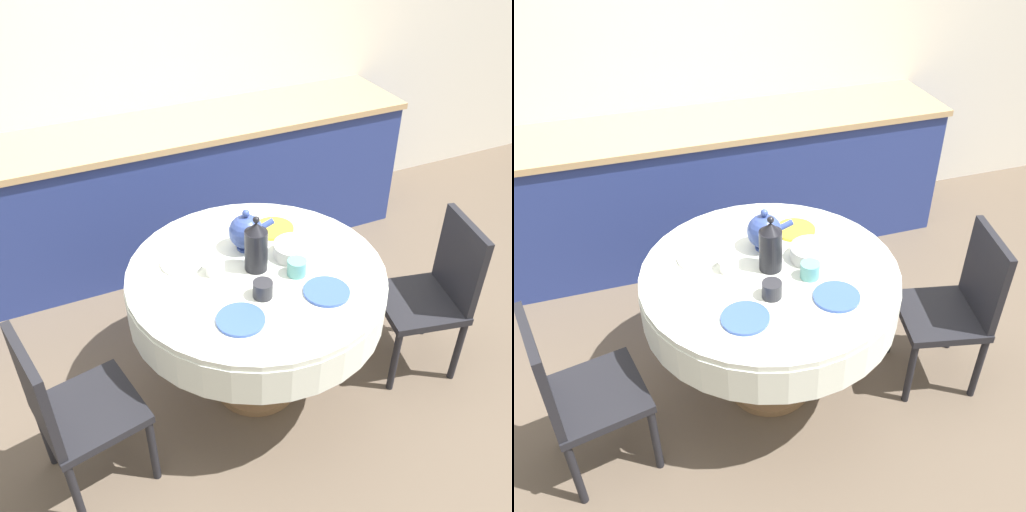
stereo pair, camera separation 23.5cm
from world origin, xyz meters
TOP-DOWN VIEW (x-y plane):
  - ground_plane at (0.00, 0.00)m, footprint 12.00×12.00m
  - wall_back at (0.00, 1.72)m, footprint 7.00×0.05m
  - kitchen_counter at (0.00, 1.39)m, footprint 3.24×0.64m
  - dining_table at (0.00, 0.00)m, footprint 1.20×1.20m
  - chair_left at (0.92, -0.20)m, footprint 0.48×0.48m
  - chair_right at (-0.92, -0.19)m, footprint 0.47×0.47m
  - plate_near_left at (-0.20, -0.28)m, footprint 0.20×0.20m
  - cup_near_left at (-0.05, -0.18)m, footprint 0.09×0.09m
  - plate_near_right at (0.21, -0.27)m, footprint 0.20×0.20m
  - cup_near_right at (0.15, -0.10)m, footprint 0.09×0.09m
  - plate_far_left at (-0.29, 0.19)m, footprint 0.20×0.20m
  - cup_far_left at (-0.18, 0.06)m, footprint 0.09×0.09m
  - plate_far_right at (0.22, 0.27)m, footprint 0.20×0.20m
  - cup_far_right at (0.06, 0.17)m, footprint 0.09×0.09m
  - coffee_carafe at (0.01, 0.01)m, footprint 0.11×0.11m
  - teapot at (0.03, 0.18)m, footprint 0.23×0.17m
  - fruit_bowl at (0.21, 0.03)m, footprint 0.20×0.20m

SIDE VIEW (x-z plane):
  - ground_plane at x=0.00m, z-range 0.00..0.00m
  - kitchen_counter at x=0.00m, z-range 0.00..0.93m
  - chair_left at x=0.92m, z-range 0.05..0.93m
  - chair_right at x=-0.92m, z-range 0.05..0.93m
  - dining_table at x=0.00m, z-range 0.26..1.03m
  - plate_near_left at x=-0.20m, z-range 0.77..0.78m
  - plate_near_right at x=0.21m, z-range 0.77..0.78m
  - plate_far_left at x=-0.29m, z-range 0.77..0.78m
  - plate_far_right at x=0.22m, z-range 0.77..0.78m
  - fruit_bowl at x=0.21m, z-range 0.77..0.83m
  - cup_near_left at x=-0.05m, z-range 0.77..0.85m
  - cup_near_right at x=0.15m, z-range 0.77..0.85m
  - cup_far_left at x=-0.18m, z-range 0.77..0.85m
  - cup_far_right at x=0.06m, z-range 0.77..0.85m
  - teapot at x=0.03m, z-range 0.76..0.97m
  - coffee_carafe at x=0.01m, z-range 0.75..1.03m
  - wall_back at x=0.00m, z-range 0.00..2.60m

